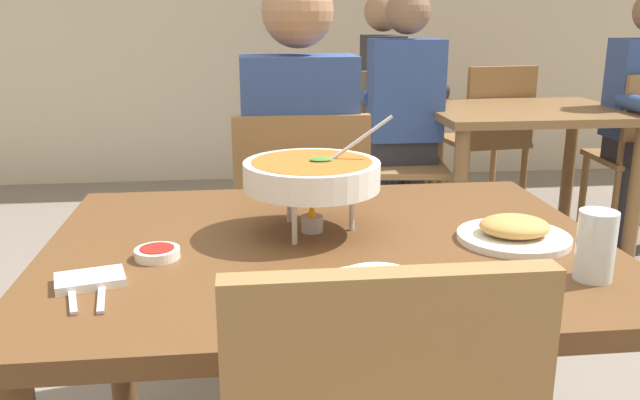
# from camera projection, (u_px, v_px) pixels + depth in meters

# --- Properties ---
(dining_table_main) EXTENTS (1.19, 0.92, 0.72)m
(dining_table_main) POSITION_uv_depth(u_px,v_px,m) (328.00, 287.00, 1.45)
(dining_table_main) COLOR brown
(dining_table_main) RESTS_ON ground_plane
(chair_diner_main) EXTENTS (0.44, 0.44, 0.90)m
(chair_diner_main) POSITION_uv_depth(u_px,v_px,m) (300.00, 228.00, 2.19)
(chair_diner_main) COLOR olive
(chair_diner_main) RESTS_ON ground_plane
(diner_main) EXTENTS (0.40, 0.45, 1.31)m
(diner_main) POSITION_uv_depth(u_px,v_px,m) (298.00, 156.00, 2.16)
(diner_main) COLOR #2D2D38
(diner_main) RESTS_ON ground_plane
(curry_bowl) EXTENTS (0.33, 0.30, 0.26)m
(curry_bowl) POSITION_uv_depth(u_px,v_px,m) (312.00, 175.00, 1.45)
(curry_bowl) COLOR silver
(curry_bowl) RESTS_ON dining_table_main
(rice_plate) EXTENTS (0.24, 0.24, 0.06)m
(rice_plate) POSITION_uv_depth(u_px,v_px,m) (377.00, 287.00, 1.14)
(rice_plate) COLOR white
(rice_plate) RESTS_ON dining_table_main
(appetizer_plate) EXTENTS (0.24, 0.24, 0.06)m
(appetizer_plate) POSITION_uv_depth(u_px,v_px,m) (514.00, 232.00, 1.42)
(appetizer_plate) COLOR white
(appetizer_plate) RESTS_ON dining_table_main
(sauce_dish) EXTENTS (0.09, 0.09, 0.02)m
(sauce_dish) POSITION_uv_depth(u_px,v_px,m) (157.00, 253.00, 1.32)
(sauce_dish) COLOR white
(sauce_dish) RESTS_ON dining_table_main
(napkin_folded) EXTENTS (0.14, 0.11, 0.02)m
(napkin_folded) POSITION_uv_depth(u_px,v_px,m) (90.00, 280.00, 1.20)
(napkin_folded) COLOR white
(napkin_folded) RESTS_ON dining_table_main
(fork_utensil) EXTENTS (0.06, 0.17, 0.01)m
(fork_utensil) POSITION_uv_depth(u_px,v_px,m) (72.00, 294.00, 1.15)
(fork_utensil) COLOR silver
(fork_utensil) RESTS_ON dining_table_main
(spoon_utensil) EXTENTS (0.04, 0.17, 0.01)m
(spoon_utensil) POSITION_uv_depth(u_px,v_px,m) (102.00, 292.00, 1.16)
(spoon_utensil) COLOR silver
(spoon_utensil) RESTS_ON dining_table_main
(drink_glass) EXTENTS (0.07, 0.07, 0.13)m
(drink_glass) POSITION_uv_depth(u_px,v_px,m) (595.00, 249.00, 1.21)
(drink_glass) COLOR silver
(drink_glass) RESTS_ON dining_table_main
(dining_table_far) EXTENTS (1.00, 0.80, 0.72)m
(dining_table_far) POSITION_uv_depth(u_px,v_px,m) (524.00, 133.00, 3.42)
(dining_table_far) COLOR brown
(dining_table_far) RESTS_ON ground_plane
(chair_bg_left) EXTENTS (0.49, 0.49, 0.90)m
(chair_bg_left) POSITION_uv_depth(u_px,v_px,m) (400.00, 149.00, 3.46)
(chair_bg_left) COLOR olive
(chair_bg_left) RESTS_ON ground_plane
(chair_bg_right) EXTENTS (0.50, 0.50, 0.90)m
(chair_bg_right) POSITION_uv_depth(u_px,v_px,m) (391.00, 134.00, 3.87)
(chair_bg_right) COLOR olive
(chair_bg_right) RESTS_ON ground_plane
(chair_bg_corner) EXTENTS (0.49, 0.49, 0.90)m
(chair_bg_corner) POSITION_uv_depth(u_px,v_px,m) (490.00, 131.00, 3.97)
(chair_bg_corner) COLOR olive
(chair_bg_corner) RESTS_ON ground_plane
(patron_bg_left) EXTENTS (0.40, 0.45, 1.31)m
(patron_bg_left) POSITION_uv_depth(u_px,v_px,m) (403.00, 104.00, 3.37)
(patron_bg_left) COLOR #2D2D38
(patron_bg_left) RESTS_ON ground_plane
(patron_bg_right) EXTENTS (0.45, 0.40, 1.31)m
(patron_bg_right) POSITION_uv_depth(u_px,v_px,m) (388.00, 93.00, 3.82)
(patron_bg_right) COLOR #2D2D38
(patron_bg_right) RESTS_ON ground_plane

